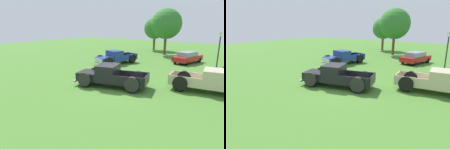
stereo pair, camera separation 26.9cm
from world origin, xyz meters
The scene contains 8 objects.
ground_plane centered at (0.00, 0.00, 0.00)m, with size 80.00×80.00×0.00m, color #477A2D.
pickup_truck_foreground centered at (-0.86, 0.31, 0.76)m, with size 5.54×3.29×1.60m.
pickup_truck_behind_left centered at (5.72, 3.44, 0.74)m, with size 5.31×2.63×1.56m.
pickup_truck_behind_right centered at (-5.26, 7.09, 0.74)m, with size 3.12×5.35×1.55m.
sedan_distant_a centered at (1.20, 12.71, 0.70)m, with size 2.55×4.29×1.34m.
lamp_post_near centered at (4.60, 10.83, 1.95)m, with size 0.36×0.36×3.72m.
oak_tree_west centered at (-3.43, 17.16, 4.45)m, with size 4.32×4.32×6.63m.
oak_tree_center centered at (-7.08, 21.21, 3.73)m, with size 3.63×3.63×5.56m.
Camera 2 is at (7.95, -10.26, 4.45)m, focal length 31.22 mm.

